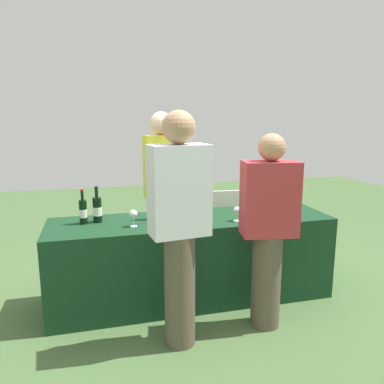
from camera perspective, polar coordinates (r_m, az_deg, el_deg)
The scene contains 16 objects.
ground_plane at distance 3.77m, azimuth 0.00°, elevation -15.59°, with size 12.00×12.00×0.00m, color #476638.
tasting_table at distance 3.61m, azimuth 0.00°, elevation -10.04°, with size 2.60×0.71×0.78m, color #14381E.
wine_bottle_0 at distance 3.42m, azimuth -16.18°, elevation -2.86°, with size 0.07×0.07×0.31m.
wine_bottle_1 at distance 3.44m, azimuth -14.16°, elevation -2.57°, with size 0.08×0.08×0.32m.
wine_bottle_2 at distance 3.44m, azimuth -6.22°, elevation -2.20°, with size 0.07×0.07×0.33m.
wine_bottle_3 at distance 3.68m, azimuth 2.37°, elevation -1.42°, with size 0.06×0.06×0.30m.
wine_glass_0 at distance 3.24m, azimuth -8.89°, elevation -3.39°, with size 0.07×0.07×0.15m.
wine_glass_1 at distance 3.37m, azimuth 0.44°, elevation -2.79°, with size 0.07×0.07×0.14m.
wine_glass_2 at distance 3.40m, azimuth 6.85°, elevation -2.87°, with size 0.07×0.07×0.13m.
wine_glass_3 at distance 3.59m, azimuth 12.30°, elevation -2.23°, with size 0.07×0.07×0.14m.
wine_glass_4 at distance 3.73m, azimuth 13.79°, elevation -1.80°, with size 0.07×0.07×0.14m.
ice_bucket at distance 3.78m, azimuth 13.37°, elevation -1.76°, with size 0.19×0.19×0.17m, color silver.
server_pouring at distance 3.96m, azimuth -4.54°, elevation 0.80°, with size 0.38×0.24×1.76m.
guest_0 at distance 2.72m, azimuth -1.93°, elevation -4.76°, with size 0.44×0.28×1.76m.
guest_1 at distance 3.06m, azimuth 11.51°, elevation -5.24°, with size 0.47×0.31×1.59m.
menu_board at distance 4.82m, azimuth 5.17°, elevation -4.44°, with size 0.59×0.03×0.79m, color white.
Camera 1 is at (-0.85, -3.24, 1.72)m, focal length 35.18 mm.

